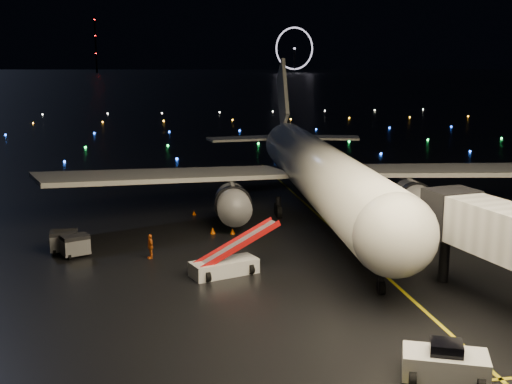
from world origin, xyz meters
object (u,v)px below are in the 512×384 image
(airliner, at_px, (314,137))
(baggage_cart_1, at_px, (75,246))
(pushback_tug, at_px, (445,361))
(crew_c, at_px, (150,246))
(belt_loader, at_px, (224,252))
(baggage_cart_0, at_px, (64,242))

(airliner, xyz_separation_m, baggage_cart_1, (-22.03, -11.37, -6.72))
(pushback_tug, distance_m, crew_c, 25.72)
(airliner, height_order, belt_loader, airliner)
(airliner, height_order, baggage_cart_1, airliner)
(belt_loader, bearing_deg, pushback_tug, -82.33)
(pushback_tug, bearing_deg, baggage_cart_0, 152.12)
(airliner, xyz_separation_m, belt_loader, (-11.13, -17.58, -5.88))
(crew_c, height_order, baggage_cart_0, crew_c)
(crew_c, bearing_deg, belt_loader, 33.31)
(baggage_cart_0, distance_m, baggage_cart_1, 1.60)
(belt_loader, bearing_deg, baggage_cart_0, 128.58)
(airliner, relative_size, baggage_cart_1, 26.63)
(pushback_tug, height_order, baggage_cart_0, pushback_tug)
(crew_c, xyz_separation_m, baggage_cart_0, (-6.74, 2.74, -0.09))
(belt_loader, bearing_deg, airliner, 38.37)
(airliner, relative_size, belt_loader, 7.62)
(airliner, distance_m, crew_c, 21.77)
(baggage_cart_0, bearing_deg, airliner, 20.06)
(crew_c, bearing_deg, baggage_cart_0, -126.28)
(airliner, bearing_deg, crew_c, -138.16)
(airliner, height_order, pushback_tug, airliner)
(baggage_cart_1, bearing_deg, baggage_cart_0, 104.39)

